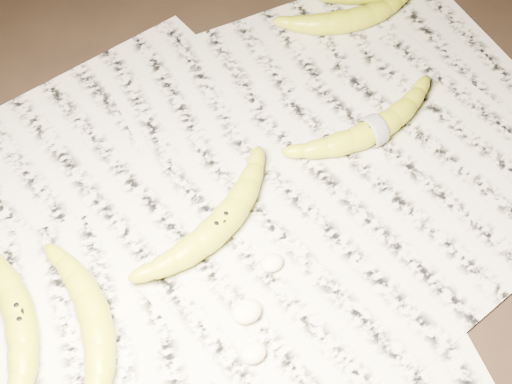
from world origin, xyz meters
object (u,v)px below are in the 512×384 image
banana_taped (374,129)px  banana_upper_a (349,19)px  banana_left_b (95,321)px  banana_center (220,224)px  banana_left_a (19,318)px

banana_taped → banana_upper_a: 0.21m
banana_taped → banana_left_b: bearing=-173.1°
banana_left_b → banana_taped: size_ratio=0.91×
banana_center → banana_taped: 0.25m
banana_left_b → banana_upper_a: size_ratio=1.04×
banana_left_a → banana_left_b: size_ratio=1.08×
banana_left_b → banana_center: size_ratio=0.93×
banana_taped → banana_upper_a: bearing=61.9°
banana_left_b → banana_taped: bearing=-69.8°
banana_left_b → banana_upper_a: bearing=-52.4°
banana_left_a → banana_center: banana_center is taller
banana_left_b → banana_taped: 0.43m
banana_left_b → banana_taped: (0.43, 0.06, -0.00)m
banana_left_b → banana_center: same height
banana_left_a → banana_left_b: 0.09m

